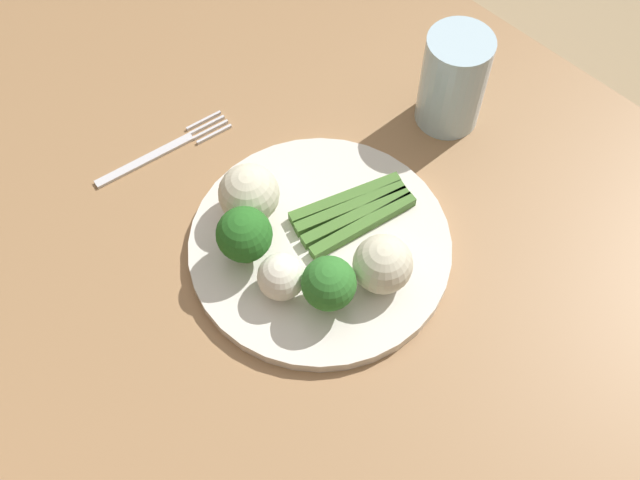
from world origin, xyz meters
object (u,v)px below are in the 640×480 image
asparagus_bundle (354,212)px  cauliflower_mid (383,264)px  cauliflower_near_fork (281,277)px  dining_table (259,292)px  cauliflower_edge (249,194)px  water_glass (453,81)px  broccoli_right (329,284)px  fork (165,150)px  broccoli_back (244,235)px  plate (320,246)px

asparagus_bundle → cauliflower_mid: size_ratio=2.28×
asparagus_bundle → cauliflower_near_fork: 0.11m
dining_table → asparagus_bundle: (0.05, 0.10, 0.11)m
cauliflower_edge → water_glass: size_ratio=0.53×
broccoli_right → fork: size_ratio=0.39×
broccoli_right → fork: bearing=177.9°
broccoli_back → water_glass: size_ratio=0.57×
dining_table → cauliflower_near_fork: cauliflower_near_fork is taller
cauliflower_near_fork → broccoli_right: bearing=26.9°
dining_table → fork: (-0.17, 0.02, 0.10)m
broccoli_right → cauliflower_mid: (0.02, 0.06, -0.01)m
broccoli_right → fork: 0.27m
cauliflower_near_fork → fork: 0.23m
plate → broccoli_back: broccoli_back is taller
plate → asparagus_bundle: size_ratio=2.01×
cauliflower_mid → fork: size_ratio=0.36×
plate → asparagus_bundle: bearing=88.0°
dining_table → plate: plate is taller
plate → broccoli_right: (0.05, -0.04, 0.04)m
plate → water_glass: (-0.02, 0.23, 0.05)m
plate → broccoli_back: size_ratio=3.96×
asparagus_bundle → water_glass: 0.19m
cauliflower_edge → cauliflower_mid: 0.16m
plate → broccoli_back: bearing=-123.7°
plate → broccoli_back: (-0.04, -0.06, 0.05)m
broccoli_back → fork: bearing=170.0°
plate → fork: bearing=-171.5°
asparagus_bundle → water_glass: (-0.03, 0.18, 0.04)m
asparagus_bundle → cauliflower_mid: bearing=81.4°
dining_table → fork: 0.19m
asparagus_bundle → broccoli_right: size_ratio=2.07×
asparagus_bundle → broccoli_right: 0.11m
cauliflower_edge → fork: 0.14m
plate → cauliflower_near_fork: bearing=-80.6°
cauliflower_near_fork → fork: (-0.23, 0.03, -0.04)m
plate → cauliflower_edge: 0.09m
broccoli_back → dining_table: bearing=117.1°
dining_table → broccoli_back: size_ratio=21.67×
broccoli_back → cauliflower_mid: broccoli_back is taller
dining_table → cauliflower_edge: 0.15m
dining_table → broccoli_back: bearing=-62.9°
cauliflower_edge → fork: cauliflower_edge is taller
plate → cauliflower_edge: cauliflower_edge is taller
asparagus_bundle → plate: bearing=15.5°
dining_table → broccoli_right: (0.10, 0.01, 0.15)m
cauliflower_edge → fork: (-0.14, -0.01, -0.04)m
cauliflower_near_fork → water_glass: (-0.03, 0.29, 0.02)m
dining_table → water_glass: water_glass is taller
dining_table → water_glass: bearing=85.1°
dining_table → broccoli_right: bearing=5.2°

